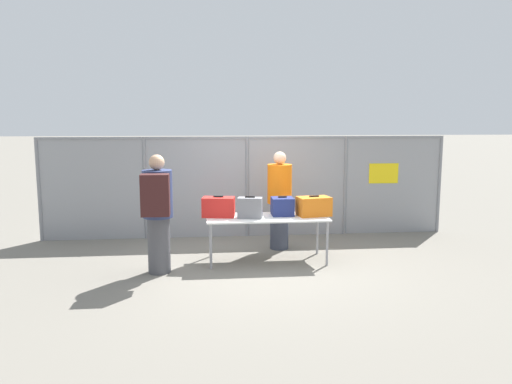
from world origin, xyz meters
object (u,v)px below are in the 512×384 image
suitcase_red (219,207)px  suitcase_orange (314,206)px  suitcase_grey (250,208)px  security_worker_near (279,199)px  utility_trailer (310,198)px  inspection_table (267,220)px  suitcase_navy (282,206)px  traveler_hooded (158,209)px

suitcase_red → suitcase_orange: suitcase_red is taller
suitcase_grey → security_worker_near: (0.60, 0.83, -0.00)m
suitcase_grey → security_worker_near: bearing=54.3°
suitcase_grey → security_worker_near: 1.03m
suitcase_red → security_worker_near: bearing=31.6°
utility_trailer → suitcase_orange: bearing=-101.1°
suitcase_red → utility_trailer: (2.28, 3.68, -0.48)m
inspection_table → suitcase_red: 0.81m
suitcase_navy → traveler_hooded: 2.05m
inspection_table → suitcase_navy: (0.27, 0.10, 0.20)m
suitcase_orange → utility_trailer: (0.74, 3.75, -0.47)m
traveler_hooded → suitcase_grey: bearing=-1.6°
security_worker_near → utility_trailer: 3.26m
inspection_table → suitcase_navy: bearing=21.4°
suitcase_red → utility_trailer: bearing=58.2°
traveler_hooded → utility_trailer: bearing=34.8°
inspection_table → security_worker_near: (0.32, 0.76, 0.21)m
inspection_table → traveler_hooded: (-1.69, -0.50, 0.30)m
suitcase_navy → utility_trailer: bearing=71.3°
inspection_table → suitcase_orange: suitcase_orange is taller
suitcase_orange → inspection_table: bearing=-179.0°
utility_trailer → suitcase_navy: bearing=-108.7°
suitcase_red → inspection_table: bearing=-6.2°
suitcase_orange → traveler_hooded: bearing=-168.2°
suitcase_navy → security_worker_near: size_ratio=0.21×
suitcase_navy → suitcase_orange: bearing=-10.2°
utility_trailer → suitcase_red: bearing=-121.8°
suitcase_orange → security_worker_near: security_worker_near is taller
suitcase_red → security_worker_near: security_worker_near is taller
suitcase_red → traveler_hooded: traveler_hooded is taller
suitcase_orange → security_worker_near: 0.87m
inspection_table → suitcase_orange: bearing=1.0°
suitcase_grey → suitcase_navy: suitcase_grey is taller
suitcase_orange → traveler_hooded: (-2.45, -0.51, 0.09)m
suitcase_grey → traveler_hooded: bearing=-163.2°
suitcase_navy → suitcase_red: bearing=-178.9°
suitcase_navy → suitcase_orange: size_ratio=0.63×
traveler_hooded → suitcase_navy: bearing=-1.2°
suitcase_navy → utility_trailer: size_ratio=0.10×
security_worker_near → utility_trailer: security_worker_near is taller
inspection_table → suitcase_orange: (0.77, 0.01, 0.20)m
suitcase_orange → security_worker_near: size_ratio=0.33×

